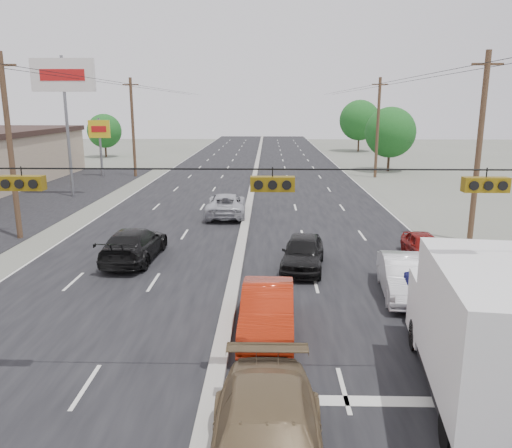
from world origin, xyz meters
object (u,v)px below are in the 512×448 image
(utility_pole_left_b, at_px, (10,147))
(queue_car_a, at_px, (303,253))
(queue_car_d, at_px, (422,294))
(pole_sign_billboard, at_px, (64,84))
(utility_pole_right_b, at_px, (479,147))
(tree_left_far, at_px, (104,131))
(tree_right_mid, at_px, (390,132))
(oncoming_near, at_px, (134,244))
(utility_pole_left_c, at_px, (133,127))
(queue_car_b, at_px, (404,277))
(oncoming_far, at_px, (226,205))
(utility_pole_right_c, at_px, (378,127))
(tree_right_far, at_px, (360,120))
(box_truck, at_px, (483,330))
(pole_sign_far, at_px, (100,134))
(queue_car_e, at_px, (424,247))
(red_sedan, at_px, (267,310))

(utility_pole_left_b, height_order, queue_car_a, utility_pole_left_b)
(queue_car_a, bearing_deg, queue_car_d, -41.37)
(pole_sign_billboard, bearing_deg, utility_pole_right_b, -25.71)
(pole_sign_billboard, height_order, tree_left_far, pole_sign_billboard)
(tree_left_far, height_order, queue_car_a, tree_left_far)
(pole_sign_billboard, bearing_deg, tree_right_mid, 29.95)
(oncoming_near, bearing_deg, utility_pole_left_c, -72.98)
(queue_car_b, xyz_separation_m, oncoming_far, (-8.10, 14.21, -0.00))
(utility_pole_right_c, bearing_deg, utility_pole_left_c, 180.00)
(tree_left_far, distance_m, oncoming_near, 51.86)
(utility_pole_right_c, distance_m, oncoming_near, 34.06)
(tree_right_far, height_order, box_truck, tree_right_far)
(utility_pole_right_b, distance_m, queue_car_d, 11.97)
(pole_sign_far, xyz_separation_m, queue_car_e, (24.92, -28.41, -3.77))
(pole_sign_billboard, xyz_separation_m, oncoming_near, (9.51, -16.90, -8.08))
(oncoming_near, bearing_deg, utility_pole_left_b, -25.02)
(queue_car_e, bearing_deg, oncoming_far, 137.42)
(utility_pole_left_b, relative_size, tree_right_far, 1.23)
(box_truck, distance_m, queue_car_d, 5.82)
(utility_pole_left_b, distance_m, box_truck, 24.75)
(utility_pole_left_b, distance_m, utility_pole_right_c, 35.36)
(pole_sign_billboard, distance_m, oncoming_far, 16.92)
(pole_sign_far, xyz_separation_m, oncoming_far, (14.60, -19.01, -3.64))
(utility_pole_right_b, bearing_deg, queue_car_d, -119.72)
(tree_right_far, xyz_separation_m, queue_car_d, (-9.00, -64.64, -4.34))
(utility_pole_left_c, height_order, utility_pole_right_c, same)
(red_sedan, bearing_deg, box_truck, -33.14)
(box_truck, bearing_deg, queue_car_a, 117.12)
(utility_pole_left_c, distance_m, utility_pole_right_c, 25.00)
(utility_pole_left_b, bearing_deg, oncoming_far, 28.36)
(tree_right_far, height_order, queue_car_b, tree_right_far)
(utility_pole_right_b, relative_size, queue_car_b, 2.15)
(utility_pole_left_c, xyz_separation_m, utility_pole_right_c, (25.00, 0.00, 0.00))
(queue_car_b, bearing_deg, utility_pole_left_c, 125.78)
(box_truck, distance_m, queue_car_b, 7.18)
(queue_car_b, bearing_deg, queue_car_d, -72.30)
(utility_pole_left_b, bearing_deg, utility_pole_right_c, 45.00)
(pole_sign_far, relative_size, box_truck, 0.80)
(utility_pole_left_c, bearing_deg, tree_right_mid, 10.30)
(utility_pole_right_c, distance_m, pole_sign_billboard, 29.78)
(queue_car_a, bearing_deg, oncoming_far, 119.60)
(utility_pole_right_b, bearing_deg, tree_left_far, 127.48)
(queue_car_a, distance_m, queue_car_b, 4.90)
(utility_pole_right_b, bearing_deg, queue_car_e, -136.36)
(queue_car_e, bearing_deg, tree_right_far, 82.85)
(queue_car_a, distance_m, queue_car_e, 6.13)
(utility_pole_right_b, height_order, queue_car_a, utility_pole_right_b)
(queue_car_a, bearing_deg, pole_sign_billboard, 141.97)
(oncoming_near, distance_m, oncoming_far, 10.53)
(pole_sign_billboard, bearing_deg, pole_sign_far, 97.13)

